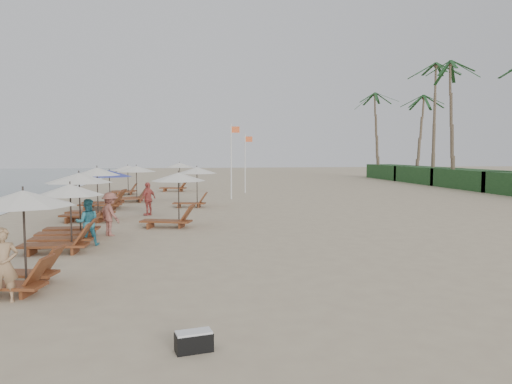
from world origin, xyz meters
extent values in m
plane|color=tan|center=(0.00, 0.00, 0.00)|extent=(160.00, 160.00, 0.00)
cube|color=#193D1C|center=(22.00, 22.00, 0.80)|extent=(3.20, 8.00, 1.60)
cube|color=#193D1C|center=(22.00, 29.50, 0.80)|extent=(3.20, 8.00, 1.60)
cube|color=#193D1C|center=(22.00, 37.00, 0.80)|extent=(3.20, 8.00, 1.60)
cylinder|color=brown|center=(21.10, 23.20, 5.30)|extent=(0.36, 0.36, 10.60)
cylinder|color=brown|center=(22.00, 28.40, 5.70)|extent=(0.36, 0.36, 11.40)
cylinder|color=brown|center=(22.90, 33.60, 4.50)|extent=(0.36, 0.36, 9.00)
cylinder|color=brown|center=(21.10, 38.80, 4.90)|extent=(0.36, 0.36, 9.80)
cylinder|color=black|center=(-5.82, -3.54, 1.08)|extent=(0.05, 0.05, 2.15)
cone|color=silver|center=(-5.82, -3.54, 2.05)|extent=(2.24, 2.24, 0.35)
cylinder|color=black|center=(-5.74, 0.87, 1.00)|extent=(0.05, 0.05, 2.00)
cone|color=silver|center=(-5.74, 0.87, 1.90)|extent=(2.07, 2.07, 0.35)
cylinder|color=black|center=(-5.90, 3.10, 1.13)|extent=(0.05, 0.05, 2.25)
cone|color=silver|center=(-5.90, 3.10, 2.15)|extent=(2.35, 2.35, 0.35)
cylinder|color=black|center=(-5.99, 7.66, 1.15)|extent=(0.05, 0.05, 2.30)
cone|color=silver|center=(-5.99, 7.66, 2.20)|extent=(2.07, 2.07, 0.35)
cylinder|color=black|center=(-6.06, 12.14, 1.01)|extent=(0.05, 0.05, 2.02)
cone|color=#333C99|center=(-6.06, 12.14, 1.92)|extent=(2.42, 2.42, 0.35)
cylinder|color=black|center=(-4.92, 15.68, 1.07)|extent=(0.05, 0.05, 2.13)
cone|color=silver|center=(-4.92, 15.68, 2.03)|extent=(2.40, 2.40, 0.35)
cylinder|color=black|center=(-5.94, 21.02, 1.01)|extent=(0.05, 0.05, 2.02)
cone|color=silver|center=(-5.94, 21.02, 1.92)|extent=(2.42, 2.42, 0.35)
cylinder|color=black|center=(-2.39, 5.32, 1.07)|extent=(0.05, 0.05, 2.15)
cone|color=silver|center=(-2.39, 5.32, 2.05)|extent=(2.24, 2.24, 0.35)
cylinder|color=black|center=(-1.34, 12.39, 1.07)|extent=(0.05, 0.05, 2.15)
cone|color=silver|center=(-1.34, 12.39, 2.05)|extent=(2.24, 2.24, 0.35)
cylinder|color=black|center=(-2.23, 23.68, 1.07)|extent=(0.05, 0.05, 2.15)
cone|color=silver|center=(-2.23, 23.68, 2.05)|extent=(2.24, 2.24, 0.35)
imported|color=#9F7B56|center=(-5.96, -4.46, 0.77)|extent=(0.62, 0.46, 1.54)
imported|color=teal|center=(-5.37, 1.54, 0.77)|extent=(0.82, 0.67, 1.54)
imported|color=#93564A|center=(-4.89, 3.35, 0.80)|extent=(1.10, 1.18, 1.60)
imported|color=#CC5A51|center=(-3.84, 8.96, 0.81)|extent=(0.91, 0.98, 1.61)
cube|color=black|center=(-2.23, -7.55, 0.14)|extent=(0.61, 0.38, 0.28)
cube|color=silver|center=(-2.23, -7.55, 0.29)|extent=(0.58, 0.36, 0.04)
cylinder|color=silver|center=(1.03, 16.35, 2.46)|extent=(0.08, 0.08, 4.92)
cube|color=orange|center=(1.31, 16.35, 4.52)|extent=(0.55, 0.02, 0.40)
cylinder|color=silver|center=(2.62, 21.08, 2.22)|extent=(0.08, 0.08, 4.43)
cube|color=orange|center=(2.90, 21.08, 4.03)|extent=(0.55, 0.02, 0.40)
camera|label=1|loc=(-2.46, -14.82, 3.06)|focal=33.85mm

